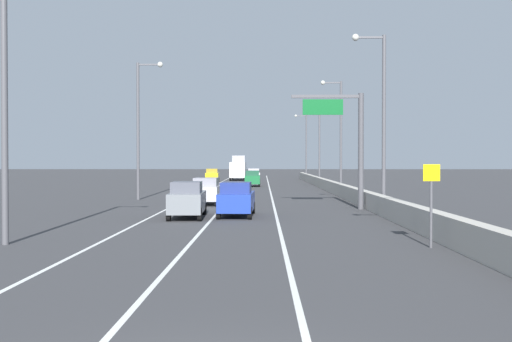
% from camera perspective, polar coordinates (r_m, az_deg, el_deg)
% --- Properties ---
extents(ground_plane, '(320.00, 320.00, 0.00)m').
position_cam_1_polar(ground_plane, '(71.76, 0.08, -1.54)').
color(ground_plane, '#38383A').
extents(lane_stripe_left, '(0.16, 130.00, 0.00)m').
position_cam_1_polar(lane_stripe_left, '(63.07, -5.01, -1.88)').
color(lane_stripe_left, silver).
rests_on(lane_stripe_left, ground_plane).
extents(lane_stripe_center, '(0.16, 130.00, 0.00)m').
position_cam_1_polar(lane_stripe_center, '(62.82, -1.83, -1.89)').
color(lane_stripe_center, silver).
rests_on(lane_stripe_center, ground_plane).
extents(lane_stripe_right, '(0.16, 130.00, 0.00)m').
position_cam_1_polar(lane_stripe_right, '(62.77, 1.36, -1.89)').
color(lane_stripe_right, silver).
rests_on(lane_stripe_right, ground_plane).
extents(jersey_barrier_right, '(0.60, 120.00, 1.10)m').
position_cam_1_polar(jersey_barrier_right, '(48.25, 8.94, -2.11)').
color(jersey_barrier_right, '#B2ADA3').
rests_on(jersey_barrier_right, ground_plane).
extents(overhead_sign_gantry, '(4.68, 0.36, 7.50)m').
position_cam_1_polar(overhead_sign_gantry, '(38.92, 8.95, 3.31)').
color(overhead_sign_gantry, '#47474C').
rests_on(overhead_sign_gantry, ground_plane).
extents(speed_advisory_sign, '(0.60, 0.11, 3.00)m').
position_cam_1_polar(speed_advisory_sign, '(22.22, 16.44, -2.57)').
color(speed_advisory_sign, '#4C4C51').
rests_on(speed_advisory_sign, ground_plane).
extents(lamp_post_right_second, '(2.14, 0.44, 11.11)m').
position_cam_1_polar(lamp_post_right_second, '(38.36, 11.81, 5.72)').
color(lamp_post_right_second, '#4C4C51').
rests_on(lamp_post_right_second, ground_plane).
extents(lamp_post_right_third, '(2.14, 0.44, 11.11)m').
position_cam_1_polar(lamp_post_right_third, '(59.59, 7.92, 4.02)').
color(lamp_post_right_third, '#4C4C51').
rests_on(lamp_post_right_third, ground_plane).
extents(lamp_post_right_fourth, '(2.14, 0.44, 11.11)m').
position_cam_1_polar(lamp_post_right_fourth, '(80.95, 5.93, 3.21)').
color(lamp_post_right_fourth, '#4C4C51').
rests_on(lamp_post_right_fourth, ground_plane).
extents(lamp_post_right_fifth, '(2.14, 0.44, 11.11)m').
position_cam_1_polar(lamp_post_right_fifth, '(102.37, 4.70, 2.74)').
color(lamp_post_right_fifth, '#4C4C51').
rests_on(lamp_post_right_fifth, ground_plane).
extents(lamp_post_left_near, '(2.14, 0.44, 11.11)m').
position_cam_1_polar(lamp_post_left_near, '(24.11, -22.45, 8.51)').
color(lamp_post_left_near, '#4C4C51').
rests_on(lamp_post_left_near, ground_plane).
extents(lamp_post_left_mid, '(2.14, 0.44, 11.11)m').
position_cam_1_polar(lamp_post_left_mid, '(48.92, -10.97, 4.69)').
color(lamp_post_left_mid, '#4C4C51').
rests_on(lamp_post_left_mid, ground_plane).
extents(car_blue_0, '(2.03, 4.60, 1.94)m').
position_cam_1_polar(car_blue_0, '(33.49, -1.87, -2.72)').
color(car_blue_0, '#1E389E').
rests_on(car_blue_0, ground_plane).
extents(car_yellow_1, '(2.00, 4.49, 2.03)m').
position_cam_1_polar(car_yellow_1, '(86.59, -4.22, -0.45)').
color(car_yellow_1, gold).
rests_on(car_yellow_1, ground_plane).
extents(car_gray_2, '(1.99, 4.79, 2.00)m').
position_cam_1_polar(car_gray_2, '(32.87, -6.60, -2.75)').
color(car_gray_2, slate).
rests_on(car_gray_2, ground_plane).
extents(car_green_3, '(1.93, 4.51, 1.95)m').
position_cam_1_polar(car_green_3, '(73.43, -0.34, -0.72)').
color(car_green_3, '#196033').
rests_on(car_green_3, ground_plane).
extents(car_white_4, '(1.84, 4.44, 2.09)m').
position_cam_1_polar(car_white_4, '(83.90, -0.22, -0.47)').
color(car_white_4, white).
rests_on(car_white_4, ground_plane).
extents(car_silver_5, '(1.99, 4.47, 1.93)m').
position_cam_1_polar(car_silver_5, '(42.78, -4.75, -1.94)').
color(car_silver_5, '#B7B7BC').
rests_on(car_silver_5, ground_plane).
extents(box_truck, '(2.50, 9.32, 4.05)m').
position_cam_1_polar(box_truck, '(97.53, -1.71, 0.20)').
color(box_truck, silver).
rests_on(box_truck, ground_plane).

